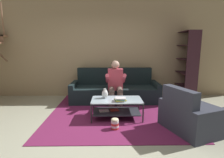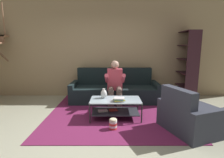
{
  "view_description": "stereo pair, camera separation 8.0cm",
  "coord_description": "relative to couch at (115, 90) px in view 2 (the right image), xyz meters",
  "views": [
    {
      "loc": [
        0.22,
        -2.98,
        1.51
      ],
      "look_at": [
        0.28,
        1.07,
        0.77
      ],
      "focal_mm": 28.0,
      "sensor_mm": 36.0,
      "label": 1
    },
    {
      "loc": [
        0.3,
        -2.98,
        1.51
      ],
      "look_at": [
        0.28,
        1.07,
        0.77
      ],
      "focal_mm": 28.0,
      "sensor_mm": 36.0,
      "label": 2
    }
  ],
  "objects": [
    {
      "name": "couch",
      "position": [
        0.0,
        0.0,
        0.0
      ],
      "size": [
        2.43,
        0.86,
        0.91
      ],
      "color": "black",
      "rests_on": "ground"
    },
    {
      "name": "coffee_table",
      "position": [
        -0.01,
        -1.26,
        -0.02
      ],
      "size": [
        1.07,
        0.58,
        0.42
      ],
      "color": "#A9BECB",
      "rests_on": "ground"
    },
    {
      "name": "area_rug",
      "position": [
        0.0,
        -0.76,
        -0.29
      ],
      "size": [
        3.0,
        3.2,
        0.01
      ],
      "color": "#701F49",
      "rests_on": "ground"
    },
    {
      "name": "ground",
      "position": [
        -0.38,
        -1.86,
        -0.3
      ],
      "size": [
        16.8,
        16.8,
        0.0
      ],
      "primitive_type": "plane",
      "color": "#ACAD94"
    },
    {
      "name": "book_stack",
      "position": [
        0.07,
        -1.39,
        0.16
      ],
      "size": [
        0.25,
        0.22,
        0.08
      ],
      "color": "silver",
      "rests_on": "coffee_table"
    },
    {
      "name": "popcorn_tub",
      "position": [
        -0.05,
        -1.8,
        -0.19
      ],
      "size": [
        0.15,
        0.15,
        0.22
      ],
      "color": "red",
      "rests_on": "ground"
    },
    {
      "name": "bookshelf",
      "position": [
        2.12,
        0.33,
        0.53
      ],
      "size": [
        0.36,
        1.06,
        1.96
      ],
      "color": "#341A23",
      "rests_on": "ground"
    },
    {
      "name": "back_partition",
      "position": [
        -0.38,
        0.6,
        1.15
      ],
      "size": [
        8.4,
        0.12,
        2.9
      ],
      "primitive_type": "cube",
      "color": "tan",
      "rests_on": "ground"
    },
    {
      "name": "person_seated_center",
      "position": [
        0.0,
        -0.52,
        0.34
      ],
      "size": [
        0.5,
        0.58,
        1.18
      ],
      "color": "brown",
      "rests_on": "ground"
    },
    {
      "name": "vase",
      "position": [
        -0.25,
        -1.16,
        0.22
      ],
      "size": [
        0.14,
        0.14,
        0.21
      ],
      "color": "silver",
      "rests_on": "coffee_table"
    },
    {
      "name": "armchair",
      "position": [
        1.37,
        -1.85,
        -0.03
      ],
      "size": [
        1.18,
        1.2,
        0.82
      ],
      "color": "#313541",
      "rests_on": "ground"
    }
  ]
}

